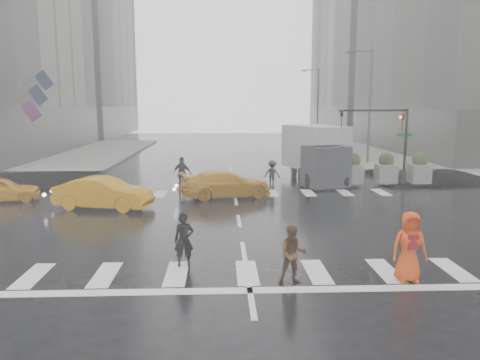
{
  "coord_description": "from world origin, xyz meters",
  "views": [
    {
      "loc": [
        -0.72,
        -18.7,
        4.74
      ],
      "look_at": [
        0.13,
        2.0,
        1.38
      ],
      "focal_mm": 35.0,
      "sensor_mm": 36.0,
      "label": 1
    }
  ],
  "objects_px": {
    "pedestrian_brown": "(293,254)",
    "taxi_mid": "(103,193)",
    "box_truck": "(318,152)",
    "traffic_signal_pole": "(389,131)",
    "taxi_front": "(0,189)",
    "pedestrian_orange": "(409,247)"
  },
  "relations": [
    {
      "from": "pedestrian_brown",
      "to": "traffic_signal_pole",
      "type": "bearing_deg",
      "value": 60.96
    },
    {
      "from": "pedestrian_brown",
      "to": "taxi_front",
      "type": "relative_size",
      "value": 0.44
    },
    {
      "from": "traffic_signal_pole",
      "to": "taxi_mid",
      "type": "height_order",
      "value": "traffic_signal_pole"
    },
    {
      "from": "pedestrian_orange",
      "to": "taxi_front",
      "type": "bearing_deg",
      "value": 146.13
    },
    {
      "from": "pedestrian_orange",
      "to": "pedestrian_brown",
      "type": "bearing_deg",
      "value": -178.96
    },
    {
      "from": "pedestrian_brown",
      "to": "pedestrian_orange",
      "type": "bearing_deg",
      "value": -1.24
    },
    {
      "from": "pedestrian_brown",
      "to": "taxi_front",
      "type": "height_order",
      "value": "pedestrian_brown"
    },
    {
      "from": "taxi_front",
      "to": "taxi_mid",
      "type": "relative_size",
      "value": 0.82
    },
    {
      "from": "taxi_front",
      "to": "box_truck",
      "type": "distance_m",
      "value": 17.72
    },
    {
      "from": "traffic_signal_pole",
      "to": "box_truck",
      "type": "bearing_deg",
      "value": 154.18
    },
    {
      "from": "taxi_front",
      "to": "taxi_mid",
      "type": "distance_m",
      "value": 5.72
    },
    {
      "from": "taxi_front",
      "to": "box_truck",
      "type": "relative_size",
      "value": 0.56
    },
    {
      "from": "taxi_front",
      "to": "taxi_mid",
      "type": "bearing_deg",
      "value": -125.81
    },
    {
      "from": "taxi_mid",
      "to": "box_truck",
      "type": "relative_size",
      "value": 0.69
    },
    {
      "from": "taxi_mid",
      "to": "taxi_front",
      "type": "bearing_deg",
      "value": 84.67
    },
    {
      "from": "pedestrian_brown",
      "to": "taxi_mid",
      "type": "height_order",
      "value": "pedestrian_brown"
    },
    {
      "from": "pedestrian_brown",
      "to": "pedestrian_orange",
      "type": "relative_size",
      "value": 0.82
    },
    {
      "from": "traffic_signal_pole",
      "to": "taxi_mid",
      "type": "distance_m",
      "value": 16.27
    },
    {
      "from": "traffic_signal_pole",
      "to": "pedestrian_orange",
      "type": "bearing_deg",
      "value": -107.55
    },
    {
      "from": "traffic_signal_pole",
      "to": "pedestrian_orange",
      "type": "distance_m",
      "value": 15.69
    },
    {
      "from": "traffic_signal_pole",
      "to": "taxi_mid",
      "type": "bearing_deg",
      "value": -160.1
    },
    {
      "from": "taxi_front",
      "to": "box_truck",
      "type": "bearing_deg",
      "value": -89.66
    }
  ]
}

